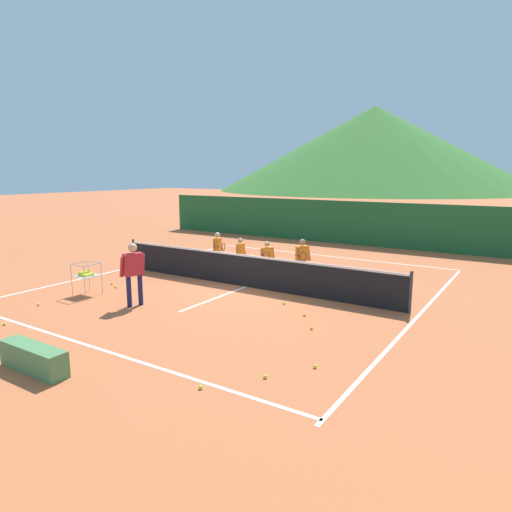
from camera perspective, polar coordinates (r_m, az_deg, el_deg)
ground_plane at (r=13.54m, az=-1.28°, el=-3.89°), size 120.00×120.00×0.00m
line_baseline_near at (r=9.67m, az=-20.31°, el=-10.57°), size 10.04×0.08×0.01m
line_baseline_far at (r=18.62m, az=8.96°, el=0.00°), size 10.04×0.08×0.01m
line_sideline_west at (r=16.79m, az=-15.62°, el=-1.42°), size 0.08×11.46×0.01m
line_sideline_east at (r=11.61m, az=19.89°, el=-7.01°), size 0.08×11.46×0.01m
line_service_center at (r=13.53m, az=-1.28°, el=-3.88°), size 0.08×5.90×0.01m
tennis_net at (r=13.42m, az=-1.28°, el=-1.83°), size 9.65×0.08×1.05m
instructor at (r=11.82m, az=-15.19°, el=-1.53°), size 0.44×0.81×1.63m
student_0 at (r=15.82m, az=-4.84°, el=1.12°), size 0.55×0.56×1.32m
student_1 at (r=15.05m, az=-1.96°, el=0.45°), size 0.25×0.50×1.23m
student_2 at (r=14.36m, az=1.39°, el=-0.05°), size 0.40×0.68×1.22m
student_3 at (r=14.08m, az=5.85°, el=-0.02°), size 0.42×0.72×1.34m
ball_cart at (r=13.38m, az=-20.67°, el=-2.16°), size 0.58×0.58×0.90m
tennis_ball_0 at (r=12.92m, az=-25.79°, el=-5.53°), size 0.07×0.07×0.07m
tennis_ball_1 at (r=11.67m, az=-29.17°, el=-7.49°), size 0.07×0.07×0.07m
tennis_ball_2 at (r=14.47m, az=-17.75°, el=-3.32°), size 0.07×0.07×0.07m
tennis_ball_3 at (r=14.00m, az=-17.29°, el=-3.74°), size 0.07×0.07×0.07m
tennis_ball_4 at (r=8.20m, az=7.47°, el=-13.65°), size 0.07×0.07×0.07m
tennis_ball_5 at (r=10.88m, az=6.15°, el=-7.41°), size 0.07×0.07×0.07m
tennis_ball_6 at (r=7.48m, az=-6.99°, el=-16.12°), size 0.07×0.07×0.07m
tennis_ball_7 at (r=7.78m, az=1.17°, el=-14.96°), size 0.07×0.07×0.07m
tennis_ball_8 at (r=11.78m, az=3.54°, el=-5.97°), size 0.07×0.07×0.07m
tennis_ball_9 at (r=10.03m, az=7.03°, el=-9.02°), size 0.07×0.07×0.07m
windscreen_fence at (r=21.59m, az=12.71°, el=4.05°), size 22.08×0.08×2.04m
courtside_bench at (r=8.83m, az=-26.26°, el=-11.50°), size 1.50×0.36×0.46m
hill_0 at (r=86.65m, az=14.62°, el=12.99°), size 55.65×55.65×14.96m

